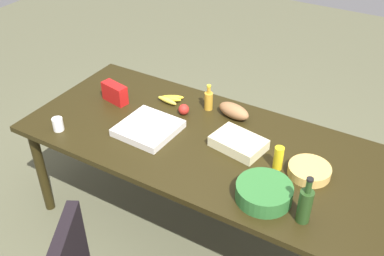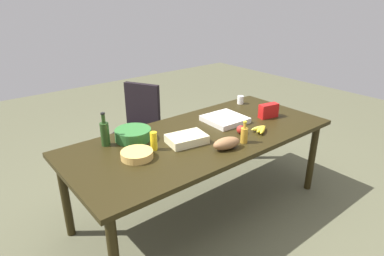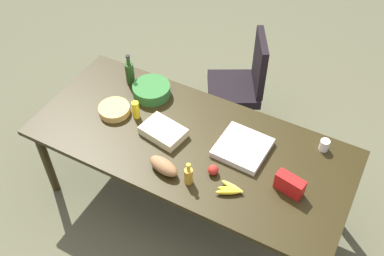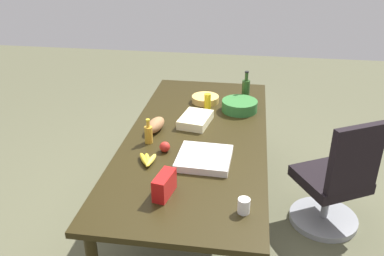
# 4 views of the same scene
# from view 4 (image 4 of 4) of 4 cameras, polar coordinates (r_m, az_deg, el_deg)

# --- Properties ---
(ground_plane) EXTENTS (10.00, 10.00, 0.00)m
(ground_plane) POSITION_cam_4_polar(r_m,az_deg,el_deg) (3.60, 0.59, -12.27)
(ground_plane) COLOR #595940
(conference_table) EXTENTS (2.43, 1.07, 0.79)m
(conference_table) POSITION_cam_4_polar(r_m,az_deg,el_deg) (3.20, 0.65, -2.13)
(conference_table) COLOR black
(conference_table) RESTS_ON ground
(office_chair) EXTENTS (0.65, 0.65, 1.00)m
(office_chair) POSITION_cam_4_polar(r_m,az_deg,el_deg) (3.47, 19.14, -7.82)
(office_chair) COLOR gray
(office_chair) RESTS_ON ground
(chip_bowl) EXTENTS (0.29, 0.29, 0.06)m
(chip_bowl) POSITION_cam_4_polar(r_m,az_deg,el_deg) (3.76, 1.87, 4.04)
(chip_bowl) COLOR #DFAF57
(chip_bowl) RESTS_ON conference_table
(chip_bag_red) EXTENTS (0.21, 0.12, 0.14)m
(chip_bag_red) POSITION_cam_4_polar(r_m,az_deg,el_deg) (2.46, -3.87, -7.92)
(chip_bag_red) COLOR red
(chip_bag_red) RESTS_ON conference_table
(apple_red) EXTENTS (0.08, 0.08, 0.08)m
(apple_red) POSITION_cam_4_polar(r_m,az_deg,el_deg) (2.93, -3.81, -2.64)
(apple_red) COLOR #B4261E
(apple_red) RESTS_ON conference_table
(sheet_cake) EXTENTS (0.35, 0.27, 0.07)m
(sheet_cake) POSITION_cam_4_polar(r_m,az_deg,el_deg) (3.34, 0.50, 1.17)
(sheet_cake) COLOR beige
(sheet_cake) RESTS_ON conference_table
(wine_bottle) EXTENTS (0.09, 0.09, 0.29)m
(wine_bottle) POSITION_cam_4_polar(r_m,az_deg,el_deg) (3.79, 7.49, 5.30)
(wine_bottle) COLOR #234119
(wine_bottle) RESTS_ON conference_table
(mustard_bottle) EXTENTS (0.06, 0.06, 0.15)m
(mustard_bottle) POSITION_cam_4_polar(r_m,az_deg,el_deg) (3.58, 2.17, 3.62)
(mustard_bottle) COLOR yellow
(mustard_bottle) RESTS_ON conference_table
(pizza_box) EXTENTS (0.38, 0.38, 0.05)m
(pizza_box) POSITION_cam_4_polar(r_m,az_deg,el_deg) (2.81, 1.71, -4.22)
(pizza_box) COLOR silver
(pizza_box) RESTS_ON conference_table
(salad_bowl) EXTENTS (0.35, 0.35, 0.09)m
(salad_bowl) POSITION_cam_4_polar(r_m,az_deg,el_deg) (3.60, 6.63, 3.10)
(salad_bowl) COLOR #2D6A2E
(salad_bowl) RESTS_ON conference_table
(dressing_bottle) EXTENTS (0.06, 0.06, 0.19)m
(dressing_bottle) POSITION_cam_4_polar(r_m,az_deg,el_deg) (3.05, -6.07, -0.81)
(dressing_bottle) COLOR gold
(dressing_bottle) RESTS_ON conference_table
(banana_bunch) EXTENTS (0.18, 0.14, 0.04)m
(banana_bunch) POSITION_cam_4_polar(r_m,az_deg,el_deg) (2.81, -6.23, -4.41)
(banana_bunch) COLOR yellow
(banana_bunch) RESTS_ON conference_table
(bread_loaf) EXTENTS (0.26, 0.16, 0.10)m
(bread_loaf) POSITION_cam_4_polar(r_m,az_deg,el_deg) (3.23, -5.11, 0.42)
(bread_loaf) COLOR #956740
(bread_loaf) RESTS_ON conference_table
(paper_cup) EXTENTS (0.07, 0.07, 0.09)m
(paper_cup) POSITION_cam_4_polar(r_m,az_deg,el_deg) (2.35, 7.22, -10.69)
(paper_cup) COLOR white
(paper_cup) RESTS_ON conference_table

